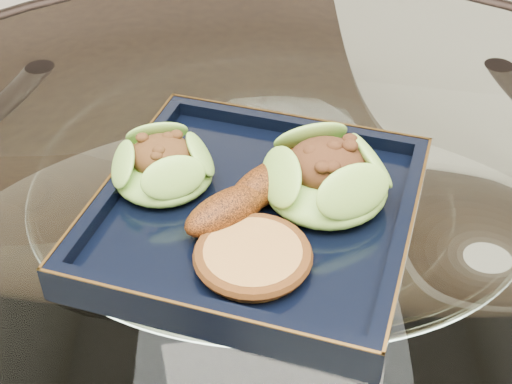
{
  "coord_description": "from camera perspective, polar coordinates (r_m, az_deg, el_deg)",
  "views": [
    {
      "loc": [
        -0.02,
        -0.49,
        1.19
      ],
      "look_at": [
        -0.02,
        -0.02,
        0.8
      ],
      "focal_mm": 50.0,
      "sensor_mm": 36.0,
      "label": 1
    }
  ],
  "objects": [
    {
      "name": "dining_table",
      "position": [
        0.77,
        1.44,
        -11.04
      ],
      "size": [
        1.13,
        1.13,
        0.77
      ],
      "color": "white",
      "rests_on": "ground"
    },
    {
      "name": "dining_chair",
      "position": [
        1.22,
        -5.36,
        9.31
      ],
      "size": [
        0.46,
        0.46,
        1.04
      ],
      "rotation": [
        0.0,
        0.0,
        -0.02
      ],
      "color": "black",
      "rests_on": "ground"
    },
    {
      "name": "navy_plate",
      "position": [
        0.63,
        0.0,
        -2.1
      ],
      "size": [
        0.34,
        0.34,
        0.02
      ],
      "primitive_type": "cube",
      "rotation": [
        0.0,
        0.0,
        -0.31
      ],
      "color": "black",
      "rests_on": "dining_table"
    },
    {
      "name": "lettuce_wrap_left",
      "position": [
        0.65,
        -7.46,
        1.88
      ],
      "size": [
        0.1,
        0.1,
        0.03
      ],
      "primitive_type": "ellipsoid",
      "rotation": [
        0.0,
        0.0,
        -0.14
      ],
      "color": "#5E9A2C",
      "rests_on": "navy_plate"
    },
    {
      "name": "lettuce_wrap_right",
      "position": [
        0.63,
        5.6,
        0.96
      ],
      "size": [
        0.12,
        0.12,
        0.04
      ],
      "primitive_type": "ellipsoid",
      "rotation": [
        0.0,
        0.0,
        -0.07
      ],
      "color": "olive",
      "rests_on": "navy_plate"
    },
    {
      "name": "roasted_plantain",
      "position": [
        0.63,
        0.69,
        0.6
      ],
      "size": [
        0.14,
        0.15,
        0.03
      ],
      "primitive_type": "ellipsoid",
      "rotation": [
        0.0,
        0.0,
        0.82
      ],
      "color": "#6B2E0B",
      "rests_on": "navy_plate"
    },
    {
      "name": "crumb_patty",
      "position": [
        0.57,
        -0.26,
        -5.24
      ],
      "size": [
        0.08,
        0.08,
        0.02
      ],
      "primitive_type": "cylinder",
      "rotation": [
        0.0,
        0.0,
        0.01
      ],
      "color": "#A97B38",
      "rests_on": "navy_plate"
    }
  ]
}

